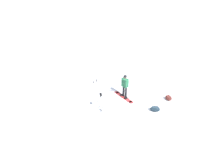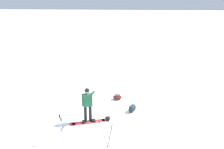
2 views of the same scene
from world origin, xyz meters
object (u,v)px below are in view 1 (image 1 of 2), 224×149
snowboard (124,97)px  ski_poles (95,86)px  snowboarder (125,84)px  gear_bag_large (155,109)px  gear_bag_small (169,98)px  camera_tripod (101,99)px

snowboard → ski_poles: size_ratio=1.39×
snowboarder → gear_bag_large: size_ratio=2.50×
snowboard → gear_bag_small: bearing=-19.2°
snowboarder → ski_poles: size_ratio=1.40×
ski_poles → gear_bag_small: bearing=-19.1°
snowboarder → ski_poles: 1.91m
camera_tripod → ski_poles: (-0.05, 1.75, -0.13)m
snowboarder → snowboard: (-0.07, -0.05, -0.94)m
snowboard → gear_bag_small: size_ratio=3.17×
gear_bag_small → snowboard: bearing=160.8°
gear_bag_large → snowboarder: bearing=124.1°
snowboarder → gear_bag_small: size_ratio=3.19×
gear_bag_large → ski_poles: 3.99m
snowboarder → camera_tripod: (-1.77, -1.20, -0.06)m
ski_poles → gear_bag_large: bearing=-38.2°
snowboarder → ski_poles: bearing=163.3°
gear_bag_large → ski_poles: ski_poles is taller
snowboard → gear_bag_large: bearing=-53.7°
snowboard → gear_bag_large: gear_bag_large is taller
snowboarder → ski_poles: (-1.82, 0.55, -0.19)m
snowboarder → camera_tripod: 2.14m
camera_tripod → gear_bag_small: bearing=2.8°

